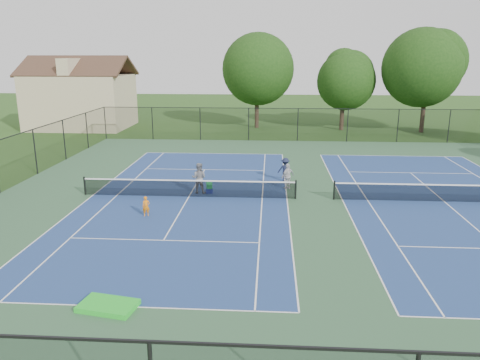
# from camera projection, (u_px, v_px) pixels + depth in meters

# --- Properties ---
(ground) EXTENTS (140.00, 140.00, 0.00)m
(ground) POSITION_uv_depth(u_px,v_px,m) (314.00, 199.00, 25.79)
(ground) COLOR #234716
(ground) RESTS_ON ground
(court_pad) EXTENTS (36.00, 36.00, 0.01)m
(court_pad) POSITION_uv_depth(u_px,v_px,m) (314.00, 199.00, 25.79)
(court_pad) COLOR #325A3E
(court_pad) RESTS_ON ground
(tennis_court_left) EXTENTS (12.00, 23.83, 1.07)m
(tennis_court_left) POSITION_uv_depth(u_px,v_px,m) (189.00, 195.00, 26.21)
(tennis_court_left) COLOR navy
(tennis_court_left) RESTS_ON ground
(tennis_court_right) EXTENTS (12.00, 23.83, 1.07)m
(tennis_court_right) POSITION_uv_depth(u_px,v_px,m) (445.00, 200.00, 25.33)
(tennis_court_right) COLOR navy
(tennis_court_right) RESTS_ON ground
(perimeter_fence) EXTENTS (36.08, 36.08, 3.02)m
(perimeter_fence) POSITION_uv_depth(u_px,v_px,m) (316.00, 171.00, 25.38)
(perimeter_fence) COLOR black
(perimeter_fence) RESTS_ON ground
(tree_back_b) EXTENTS (7.60, 7.60, 10.03)m
(tree_back_b) POSITION_uv_depth(u_px,v_px,m) (257.00, 66.00, 49.39)
(tree_back_b) COLOR #2D2116
(tree_back_b) RESTS_ON ground
(tree_back_c) EXTENTS (6.00, 6.00, 8.40)m
(tree_back_c) POSITION_uv_depth(u_px,v_px,m) (344.00, 77.00, 48.15)
(tree_back_c) COLOR #2D2116
(tree_back_c) RESTS_ON ground
(tree_back_d) EXTENTS (7.80, 7.80, 10.37)m
(tree_back_d) POSITION_uv_depth(u_px,v_px,m) (428.00, 64.00, 46.33)
(tree_back_d) COLOR #2D2116
(tree_back_d) RESTS_ON ground
(clapboard_house) EXTENTS (10.80, 8.10, 7.65)m
(clapboard_house) POSITION_uv_depth(u_px,v_px,m) (81.00, 99.00, 50.53)
(clapboard_house) COLOR tan
(clapboard_house) RESTS_ON ground
(child_player) EXTENTS (0.42, 0.35, 1.00)m
(child_player) POSITION_uv_depth(u_px,v_px,m) (146.00, 206.00, 23.00)
(child_player) COLOR orange
(child_player) RESTS_ON ground
(instructor) EXTENTS (0.94, 0.77, 1.78)m
(instructor) POSITION_uv_depth(u_px,v_px,m) (199.00, 178.00, 26.75)
(instructor) COLOR gray
(instructor) RESTS_ON ground
(bystander_a) EXTENTS (0.93, 0.87, 1.54)m
(bystander_a) POSITION_uv_depth(u_px,v_px,m) (288.00, 176.00, 27.59)
(bystander_a) COLOR silver
(bystander_a) RESTS_ON ground
(bystander_b) EXTENTS (1.04, 0.69, 1.50)m
(bystander_b) POSITION_uv_depth(u_px,v_px,m) (285.00, 170.00, 29.30)
(bystander_b) COLOR #191F38
(bystander_b) RESTS_ON ground
(ball_crate) EXTENTS (0.38, 0.32, 0.29)m
(ball_crate) POSITION_uv_depth(u_px,v_px,m) (209.00, 191.00, 26.91)
(ball_crate) COLOR navy
(ball_crate) RESTS_ON ground
(ball_hopper) EXTENTS (0.37, 0.32, 0.39)m
(ball_hopper) POSITION_uv_depth(u_px,v_px,m) (209.00, 185.00, 26.82)
(ball_hopper) COLOR green
(ball_hopper) RESTS_ON ball_crate
(green_tarp) EXTENTS (1.92, 1.35, 0.17)m
(green_tarp) POSITION_uv_depth(u_px,v_px,m) (108.00, 306.00, 14.68)
(green_tarp) COLOR green
(green_tarp) RESTS_ON ground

